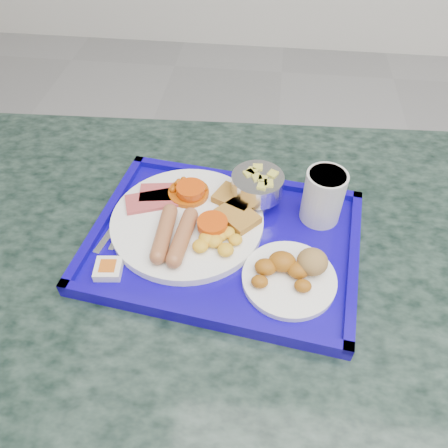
% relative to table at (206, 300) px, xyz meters
% --- Properties ---
extents(table, '(1.18, 0.82, 0.72)m').
position_rel_table_xyz_m(table, '(0.00, 0.00, 0.00)').
color(table, slate).
rests_on(table, floor).
extents(tray, '(0.50, 0.40, 0.03)m').
position_rel_table_xyz_m(tray, '(0.04, -0.00, 0.19)').
color(tray, '#10039A').
rests_on(tray, table).
extents(main_plate, '(0.28, 0.28, 0.04)m').
position_rel_table_xyz_m(main_plate, '(-0.02, 0.03, 0.21)').
color(main_plate, white).
rests_on(main_plate, tray).
extents(bread_plate, '(0.15, 0.15, 0.05)m').
position_rel_table_xyz_m(bread_plate, '(0.16, -0.07, 0.22)').
color(bread_plate, white).
rests_on(bread_plate, tray).
extents(fruit_bowl, '(0.10, 0.10, 0.07)m').
position_rel_table_xyz_m(fruit_bowl, '(0.09, 0.10, 0.24)').
color(fruit_bowl, silver).
rests_on(fruit_bowl, tray).
extents(juice_cup, '(0.07, 0.07, 0.10)m').
position_rel_table_xyz_m(juice_cup, '(0.21, 0.08, 0.25)').
color(juice_cup, silver).
rests_on(juice_cup, tray).
extents(spoon, '(0.03, 0.15, 0.01)m').
position_rel_table_xyz_m(spoon, '(-0.15, 0.06, 0.20)').
color(spoon, silver).
rests_on(spoon, tray).
extents(knife, '(0.05, 0.18, 0.00)m').
position_rel_table_xyz_m(knife, '(-0.16, 0.03, 0.20)').
color(knife, silver).
rests_on(knife, tray).
extents(jam_packet, '(0.05, 0.05, 0.02)m').
position_rel_table_xyz_m(jam_packet, '(-0.14, -0.09, 0.21)').
color(jam_packet, white).
rests_on(jam_packet, tray).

